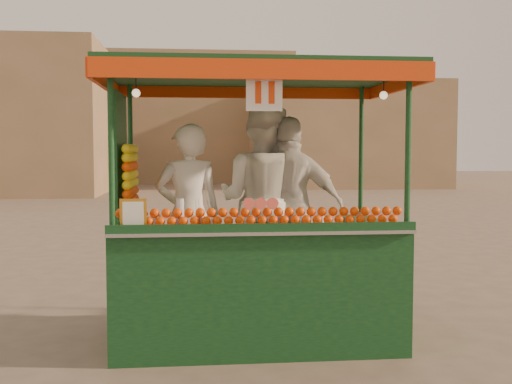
{
  "coord_description": "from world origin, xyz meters",
  "views": [
    {
      "loc": [
        -0.31,
        -5.78,
        1.74
      ],
      "look_at": [
        0.25,
        -0.1,
        1.36
      ],
      "focal_mm": 43.0,
      "sensor_mm": 36.0,
      "label": 1
    }
  ],
  "objects": [
    {
      "name": "juice_cart",
      "position": [
        0.17,
        -0.25,
        0.81
      ],
      "size": [
        2.75,
        1.78,
        2.49
      ],
      "color": "#0D311A",
      "rests_on": "ground"
    },
    {
      "name": "vendor_left",
      "position": [
        -0.38,
        0.0,
        1.14
      ],
      "size": [
        0.68,
        0.5,
        1.7
      ],
      "rotation": [
        0.0,
        0.0,
        3.31
      ],
      "color": "white",
      "rests_on": "ground"
    },
    {
      "name": "vendor_middle",
      "position": [
        0.35,
        0.22,
        1.25
      ],
      "size": [
        1.16,
        1.08,
        1.92
      ],
      "rotation": [
        0.0,
        0.0,
        2.66
      ],
      "color": "white",
      "rests_on": "ground"
    },
    {
      "name": "building_right",
      "position": [
        7.0,
        24.0,
        2.5
      ],
      "size": [
        9.0,
        6.0,
        5.0
      ],
      "primitive_type": "cube",
      "color": "#A27A5C",
      "rests_on": "ground"
    },
    {
      "name": "building_center",
      "position": [
        -2.0,
        30.0,
        3.5
      ],
      "size": [
        14.0,
        7.0,
        7.0
      ],
      "primitive_type": "cube",
      "color": "#A27A5C",
      "rests_on": "ground"
    },
    {
      "name": "vendor_right",
      "position": [
        0.61,
        0.12,
        1.18
      ],
      "size": [
        1.13,
        0.7,
        1.79
      ],
      "rotation": [
        0.0,
        0.0,
        2.88
      ],
      "color": "silver",
      "rests_on": "ground"
    },
    {
      "name": "ground",
      "position": [
        0.0,
        0.0,
        0.0
      ],
      "size": [
        90.0,
        90.0,
        0.0
      ],
      "primitive_type": "plane",
      "color": "brown",
      "rests_on": "ground"
    }
  ]
}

